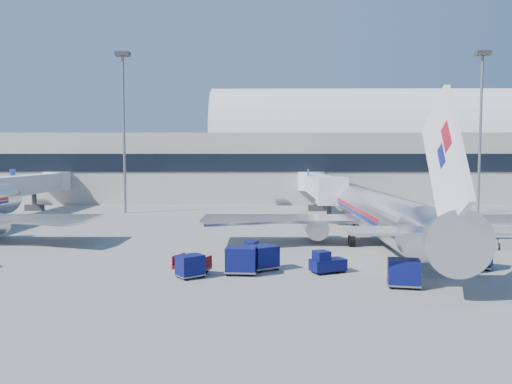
{
  "coord_description": "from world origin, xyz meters",
  "views": [
    {
      "loc": [
        -0.63,
        -40.41,
        7.93
      ],
      "look_at": [
        -1.13,
        6.0,
        4.69
      ],
      "focal_mm": 35.0,
      "sensor_mm": 36.0,
      "label": 1
    }
  ],
  "objects_px": {
    "tug_right": "(452,255)",
    "cart_train_c": "(190,266)",
    "barrier_near": "(479,245)",
    "tug_lead": "(327,263)",
    "cart_train_a": "(263,257)",
    "cart_solo_near": "(404,272)",
    "airliner_main": "(379,213)",
    "cart_train_b": "(241,260)",
    "mast_east": "(481,108)",
    "cart_solo_far": "(478,256)",
    "cart_open_red": "(192,268)",
    "mast_west": "(124,108)",
    "jetbridge_mid": "(27,185)",
    "jetbridge_near": "(319,185)",
    "tug_left": "(254,249)"
  },
  "relations": [
    {
      "from": "tug_right",
      "to": "cart_train_c",
      "type": "relative_size",
      "value": 1.12
    },
    {
      "from": "barrier_near",
      "to": "tug_lead",
      "type": "relative_size",
      "value": 1.12
    },
    {
      "from": "cart_train_a",
      "to": "cart_solo_near",
      "type": "bearing_deg",
      "value": -61.19
    },
    {
      "from": "airliner_main",
      "to": "cart_train_b",
      "type": "height_order",
      "value": "airliner_main"
    },
    {
      "from": "mast_east",
      "to": "cart_solo_far",
      "type": "height_order",
      "value": "mast_east"
    },
    {
      "from": "mast_east",
      "to": "cart_open_red",
      "type": "height_order",
      "value": "mast_east"
    },
    {
      "from": "mast_west",
      "to": "cart_train_c",
      "type": "xyz_separation_m",
      "value": [
        14.69,
        -38.08,
        -13.99
      ]
    },
    {
      "from": "jetbridge_mid",
      "to": "cart_train_b",
      "type": "relative_size",
      "value": 12.36
    },
    {
      "from": "jetbridge_near",
      "to": "tug_lead",
      "type": "distance_m",
      "value": 37.75
    },
    {
      "from": "cart_train_b",
      "to": "cart_solo_far",
      "type": "bearing_deg",
      "value": 10.26
    },
    {
      "from": "mast_east",
      "to": "cart_open_red",
      "type": "bearing_deg",
      "value": -133.67
    },
    {
      "from": "mast_east",
      "to": "cart_train_c",
      "type": "xyz_separation_m",
      "value": [
        -35.31,
        -38.08,
        -13.99
      ]
    },
    {
      "from": "mast_east",
      "to": "cart_solo_near",
      "type": "relative_size",
      "value": 10.25
    },
    {
      "from": "airliner_main",
      "to": "jetbridge_near",
      "type": "height_order",
      "value": "airliner_main"
    },
    {
      "from": "cart_solo_far",
      "to": "barrier_near",
      "type": "bearing_deg",
      "value": 97.65
    },
    {
      "from": "tug_lead",
      "to": "cart_solo_far",
      "type": "height_order",
      "value": "cart_solo_far"
    },
    {
      "from": "tug_left",
      "to": "airliner_main",
      "type": "bearing_deg",
      "value": -36.55
    },
    {
      "from": "cart_solo_near",
      "to": "cart_solo_far",
      "type": "distance_m",
      "value": 8.55
    },
    {
      "from": "jetbridge_near",
      "to": "cart_train_c",
      "type": "distance_m",
      "value": 41.09
    },
    {
      "from": "mast_east",
      "to": "cart_train_a",
      "type": "distance_m",
      "value": 49.0
    },
    {
      "from": "jetbridge_near",
      "to": "tug_lead",
      "type": "bearing_deg",
      "value": -95.71
    },
    {
      "from": "cart_train_b",
      "to": "tug_lead",
      "type": "bearing_deg",
      "value": 8.27
    },
    {
      "from": "mast_east",
      "to": "barrier_near",
      "type": "bearing_deg",
      "value": -113.2
    },
    {
      "from": "tug_right",
      "to": "mast_east",
      "type": "bearing_deg",
      "value": 97.43
    },
    {
      "from": "mast_west",
      "to": "barrier_near",
      "type": "xyz_separation_m",
      "value": [
        38.0,
        -28.0,
        -14.34
      ]
    },
    {
      "from": "tug_right",
      "to": "cart_open_red",
      "type": "height_order",
      "value": "tug_right"
    },
    {
      "from": "cart_train_a",
      "to": "mast_east",
      "type": "bearing_deg",
      "value": 16.82
    },
    {
      "from": "jetbridge_mid",
      "to": "cart_train_b",
      "type": "height_order",
      "value": "jetbridge_mid"
    },
    {
      "from": "jetbridge_near",
      "to": "tug_lead",
      "type": "relative_size",
      "value": 10.29
    },
    {
      "from": "mast_east",
      "to": "tug_right",
      "type": "xyz_separation_m",
      "value": [
        -16.41,
        -33.53,
        -14.15
      ]
    },
    {
      "from": "mast_west",
      "to": "tug_right",
      "type": "relative_size",
      "value": 9.41
    },
    {
      "from": "tug_right",
      "to": "cart_train_b",
      "type": "relative_size",
      "value": 1.08
    },
    {
      "from": "mast_east",
      "to": "cart_solo_far",
      "type": "bearing_deg",
      "value": -113.38
    },
    {
      "from": "tug_lead",
      "to": "cart_open_red",
      "type": "relative_size",
      "value": 0.98
    },
    {
      "from": "barrier_near",
      "to": "cart_open_red",
      "type": "relative_size",
      "value": 1.1
    },
    {
      "from": "jetbridge_near",
      "to": "tug_right",
      "type": "height_order",
      "value": "jetbridge_near"
    },
    {
      "from": "cart_open_red",
      "to": "mast_west",
      "type": "bearing_deg",
      "value": 135.92
    },
    {
      "from": "tug_right",
      "to": "cart_open_red",
      "type": "relative_size",
      "value": 0.88
    },
    {
      "from": "barrier_near",
      "to": "cart_train_b",
      "type": "bearing_deg",
      "value": -155.55
    },
    {
      "from": "cart_train_b",
      "to": "cart_open_red",
      "type": "bearing_deg",
      "value": -178.18
    },
    {
      "from": "cart_solo_far",
      "to": "cart_open_red",
      "type": "xyz_separation_m",
      "value": [
        -20.12,
        -1.84,
        -0.49
      ]
    },
    {
      "from": "tug_lead",
      "to": "cart_train_b",
      "type": "distance_m",
      "value": 5.88
    },
    {
      "from": "jetbridge_mid",
      "to": "cart_solo_near",
      "type": "bearing_deg",
      "value": -44.14
    },
    {
      "from": "cart_train_b",
      "to": "jetbridge_mid",
      "type": "bearing_deg",
      "value": 134.18
    },
    {
      "from": "jetbridge_mid",
      "to": "mast_east",
      "type": "height_order",
      "value": "mast_east"
    },
    {
      "from": "cart_train_c",
      "to": "cart_solo_near",
      "type": "xyz_separation_m",
      "value": [
        13.36,
        -2.31,
        0.12
      ]
    },
    {
      "from": "jetbridge_near",
      "to": "cart_train_c",
      "type": "height_order",
      "value": "jetbridge_near"
    },
    {
      "from": "cart_solo_far",
      "to": "cart_train_c",
      "type": "bearing_deg",
      "value": -139.97
    },
    {
      "from": "cart_train_b",
      "to": "cart_train_c",
      "type": "relative_size",
      "value": 1.03
    },
    {
      "from": "barrier_near",
      "to": "cart_solo_near",
      "type": "height_order",
      "value": "cart_solo_near"
    }
  ]
}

